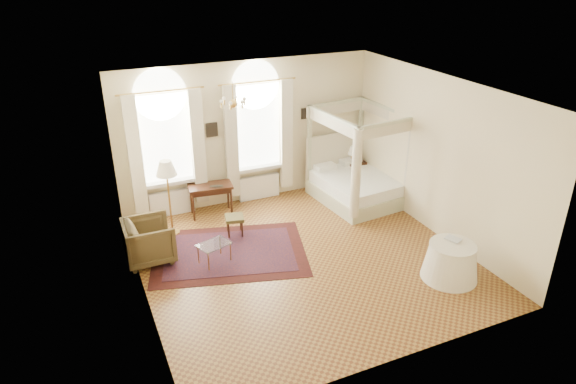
# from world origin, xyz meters

# --- Properties ---
(ground) EXTENTS (6.00, 6.00, 0.00)m
(ground) POSITION_xyz_m (0.00, 0.00, 0.00)
(ground) COLOR olive
(ground) RESTS_ON ground
(room_walls) EXTENTS (6.00, 6.00, 6.00)m
(room_walls) POSITION_xyz_m (0.00, 0.00, 1.98)
(room_walls) COLOR beige
(room_walls) RESTS_ON ground
(window_left) EXTENTS (1.62, 0.27, 3.29)m
(window_left) POSITION_xyz_m (-1.90, 2.87, 1.49)
(window_left) COLOR white
(window_left) RESTS_ON room_walls
(window_right) EXTENTS (1.62, 0.27, 3.29)m
(window_right) POSITION_xyz_m (0.20, 2.87, 1.49)
(window_right) COLOR white
(window_right) RESTS_ON room_walls
(chandelier) EXTENTS (0.51, 0.45, 0.50)m
(chandelier) POSITION_xyz_m (-0.90, 1.20, 2.91)
(chandelier) COLOR #B3893B
(chandelier) RESTS_ON room_walls
(wall_pictures) EXTENTS (2.54, 0.03, 0.39)m
(wall_pictures) POSITION_xyz_m (0.09, 2.97, 1.89)
(wall_pictures) COLOR black
(wall_pictures) RESTS_ON room_walls
(canopy_bed) EXTENTS (1.86, 2.20, 2.21)m
(canopy_bed) POSITION_xyz_m (2.27, 1.84, 0.50)
(canopy_bed) COLOR #B8BA97
(canopy_bed) RESTS_ON ground
(nightstand) EXTENTS (0.49, 0.45, 0.66)m
(nightstand) POSITION_xyz_m (2.70, 2.65, 0.33)
(nightstand) COLOR #351A0E
(nightstand) RESTS_ON ground
(nightstand_lamp) EXTENTS (0.26, 0.26, 0.39)m
(nightstand_lamp) POSITION_xyz_m (2.64, 2.68, 0.91)
(nightstand_lamp) COLOR #B3893B
(nightstand_lamp) RESTS_ON nightstand
(writing_desk) EXTENTS (1.01, 0.61, 0.72)m
(writing_desk) POSITION_xyz_m (-1.09, 2.56, 0.62)
(writing_desk) COLOR #351A0E
(writing_desk) RESTS_ON ground
(laptop) EXTENTS (0.34, 0.28, 0.02)m
(laptop) POSITION_xyz_m (-0.97, 2.45, 0.73)
(laptop) COLOR black
(laptop) RESTS_ON writing_desk
(stool) EXTENTS (0.44, 0.44, 0.43)m
(stool) POSITION_xyz_m (-0.91, 1.45, 0.36)
(stool) COLOR #4F4722
(stool) RESTS_ON ground
(armchair) EXTENTS (0.92, 0.90, 0.83)m
(armchair) POSITION_xyz_m (-2.70, 1.19, 0.42)
(armchair) COLOR #493A1F
(armchair) RESTS_ON ground
(coffee_table) EXTENTS (0.69, 0.58, 0.40)m
(coffee_table) POSITION_xyz_m (-1.60, 0.59, 0.36)
(coffee_table) COLOR white
(coffee_table) RESTS_ON ground
(floor_lamp) EXTENTS (0.42, 0.42, 1.64)m
(floor_lamp) POSITION_xyz_m (-2.09, 2.05, 1.40)
(floor_lamp) COLOR #B3893B
(floor_lamp) RESTS_ON ground
(oriental_rug) EXTENTS (3.45, 2.87, 0.01)m
(oriental_rug) POSITION_xyz_m (-1.25, 0.80, 0.01)
(oriental_rug) COLOR #3D110E
(oriental_rug) RESTS_ON ground
(side_table) EXTENTS (1.01, 1.01, 0.69)m
(side_table) POSITION_xyz_m (2.16, -1.64, 0.34)
(side_table) COLOR white
(side_table) RESTS_ON ground
(book) EXTENTS (0.29, 0.33, 0.03)m
(book) POSITION_xyz_m (2.17, -1.54, 0.70)
(book) COLOR black
(book) RESTS_ON side_table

